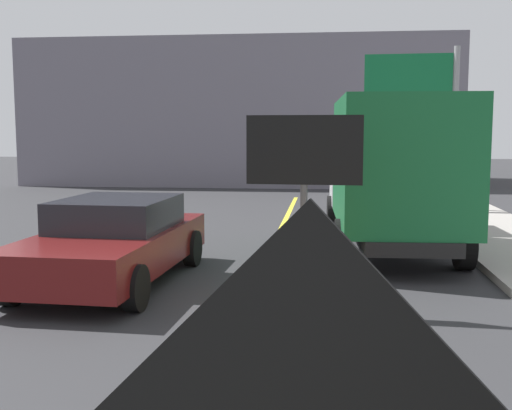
% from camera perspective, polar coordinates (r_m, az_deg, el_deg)
% --- Properties ---
extents(lane_center_stripe, '(0.14, 36.00, 0.01)m').
position_cam_1_polar(lane_center_stripe, '(6.35, -4.65, -16.29)').
color(lane_center_stripe, yellow).
rests_on(lane_center_stripe, ground).
extents(arrow_board_trailer, '(1.60, 1.86, 2.70)m').
position_cam_1_polar(arrow_board_trailer, '(8.91, 4.28, -6.30)').
color(arrow_board_trailer, orange).
rests_on(arrow_board_trailer, ground).
extents(box_truck, '(2.62, 6.57, 3.10)m').
position_cam_1_polar(box_truck, '(13.37, 12.13, 3.23)').
color(box_truck, black).
rests_on(box_truck, ground).
extents(pickup_car, '(2.27, 4.68, 1.38)m').
position_cam_1_polar(pickup_car, '(10.61, -12.74, -3.16)').
color(pickup_car, '#591414').
rests_on(pickup_car, ground).
extents(highway_guide_sign, '(2.79, 0.25, 5.00)m').
position_cam_1_polar(highway_guide_sign, '(19.90, 15.32, 9.14)').
color(highway_guide_sign, gray).
rests_on(highway_guide_sign, ground).
extents(far_building_block, '(19.79, 8.56, 6.63)m').
position_cam_1_polar(far_building_block, '(31.86, -1.03, 8.15)').
color(far_building_block, slate).
rests_on(far_building_block, ground).
extents(traffic_cone_mid_lane, '(0.36, 0.36, 0.76)m').
position_cam_1_polar(traffic_cone_mid_lane, '(5.96, 1.55, -14.02)').
color(traffic_cone_mid_lane, black).
rests_on(traffic_cone_mid_lane, ground).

